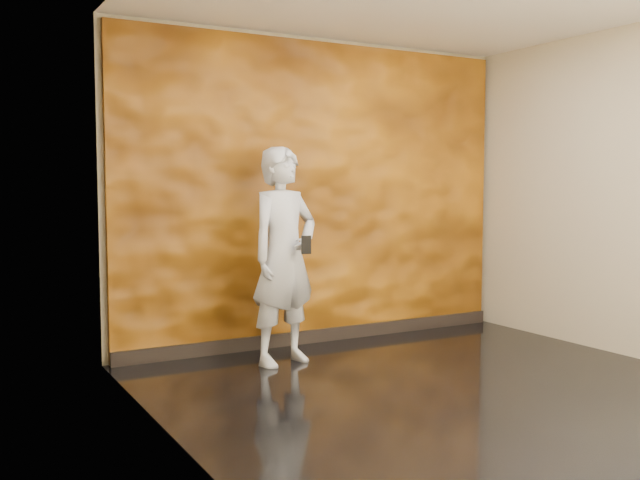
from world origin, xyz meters
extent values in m
cube|color=black|center=(0.00, 0.00, -0.01)|extent=(4.00, 4.00, 0.01)
cube|color=#B1A78D|center=(0.00, 2.00, 1.40)|extent=(4.00, 0.02, 2.80)
cube|color=#B1A78D|center=(-2.00, 0.00, 1.40)|extent=(0.02, 4.00, 2.80)
cube|color=#C57514|center=(0.00, 1.96, 1.38)|extent=(3.90, 0.06, 2.75)
cube|color=black|center=(0.00, 1.92, 0.06)|extent=(3.90, 0.04, 0.12)
imported|color=#9FA4AF|center=(-0.67, 1.37, 0.88)|extent=(0.73, 0.57, 1.77)
cube|color=black|center=(-0.60, 1.10, 0.99)|extent=(0.08, 0.03, 0.14)
camera|label=1|loc=(-3.21, -3.80, 1.46)|focal=40.00mm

